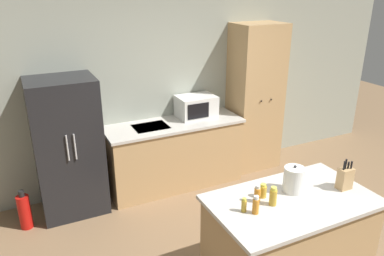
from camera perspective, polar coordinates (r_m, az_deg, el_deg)
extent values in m
cube|color=#9EA393|center=(5.14, -2.83, 6.31)|extent=(7.20, 0.06, 2.60)
cube|color=black|center=(4.62, -18.37, -2.82)|extent=(0.75, 0.62, 1.65)
cylinder|color=silver|center=(4.27, -18.45, -2.92)|extent=(0.02, 0.02, 0.30)
cylinder|color=silver|center=(4.27, -17.39, -2.74)|extent=(0.02, 0.02, 0.30)
cube|color=tan|center=(5.10, -2.69, -4.16)|extent=(1.79, 0.60, 0.87)
cube|color=beige|center=(4.92, -2.78, 0.62)|extent=(1.83, 0.64, 0.03)
cube|color=#9EA0A3|center=(4.81, -6.31, 0.15)|extent=(0.44, 0.34, 0.01)
cube|color=tan|center=(5.52, 9.59, 4.49)|extent=(0.70, 0.51, 2.12)
sphere|color=black|center=(5.25, 10.53, 4.05)|extent=(0.02, 0.02, 0.02)
sphere|color=black|center=(5.35, 11.99, 4.26)|extent=(0.02, 0.02, 0.02)
cube|color=tan|center=(3.57, 14.37, -17.07)|extent=(1.34, 0.76, 0.91)
cube|color=beige|center=(3.30, 15.12, -10.64)|extent=(1.40, 0.82, 0.03)
cube|color=white|center=(5.10, 0.63, 3.32)|extent=(0.51, 0.37, 0.29)
cube|color=black|center=(4.91, 0.98, 2.61)|extent=(0.31, 0.01, 0.20)
cube|color=tan|center=(3.54, 22.28, -7.15)|extent=(0.12, 0.09, 0.19)
cylinder|color=black|center=(3.46, 22.19, -5.32)|extent=(0.02, 0.02, 0.08)
cylinder|color=black|center=(3.47, 22.39, -5.09)|extent=(0.02, 0.02, 0.09)
cylinder|color=black|center=(3.49, 22.73, -5.26)|extent=(0.02, 0.02, 0.06)
cylinder|color=black|center=(3.50, 23.13, -5.20)|extent=(0.02, 0.02, 0.07)
cylinder|color=gold|center=(3.14, 12.24, -10.32)|extent=(0.06, 0.06, 0.13)
cylinder|color=#E5DB4C|center=(3.10, 12.36, -9.03)|extent=(0.05, 0.05, 0.03)
cylinder|color=orange|center=(3.16, 9.91, -10.03)|extent=(0.05, 0.05, 0.13)
cylinder|color=silver|center=(3.12, 10.00, -8.83)|extent=(0.04, 0.04, 0.03)
cylinder|color=orange|center=(3.02, 9.69, -11.67)|extent=(0.05, 0.05, 0.13)
cylinder|color=silver|center=(2.98, 9.78, -10.42)|extent=(0.04, 0.04, 0.03)
cylinder|color=gold|center=(3.24, 10.74, -9.50)|extent=(0.06, 0.06, 0.10)
cylinder|color=#E5DB4C|center=(3.21, 10.81, -8.56)|extent=(0.05, 0.05, 0.02)
cylinder|color=gold|center=(3.03, 7.92, -11.69)|extent=(0.04, 0.04, 0.10)
cylinder|color=#E5DB4C|center=(3.00, 7.98, -10.72)|extent=(0.03, 0.03, 0.02)
cylinder|color=white|center=(3.35, 15.24, -7.58)|extent=(0.18, 0.18, 0.22)
sphere|color=#262628|center=(3.30, 15.45, -5.68)|extent=(0.02, 0.02, 0.02)
cylinder|color=red|center=(4.74, -24.13, -11.60)|extent=(0.14, 0.14, 0.41)
cylinder|color=black|center=(4.62, -24.58, -9.09)|extent=(0.06, 0.06, 0.07)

